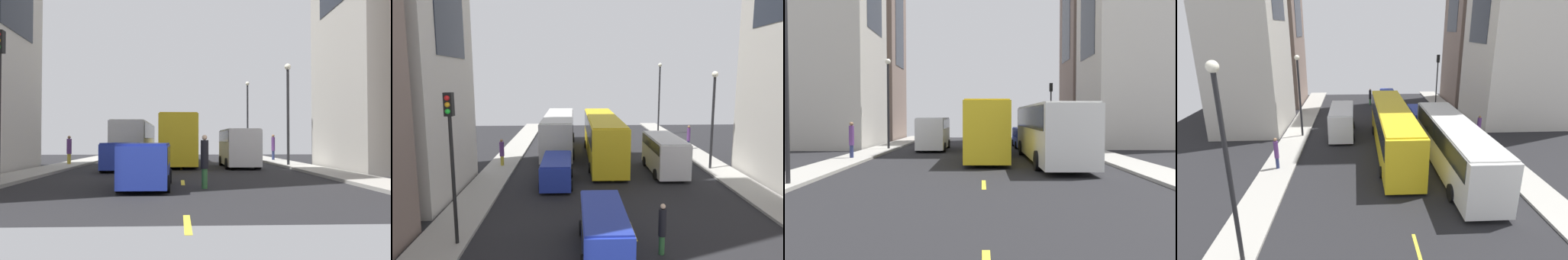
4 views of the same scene
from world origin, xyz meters
The scene contains 19 objects.
ground_plane centered at (0.00, 0.00, 0.00)m, with size 42.31×42.31×0.00m, color black.
sidewalk_west centered at (-8.04, 0.00, 0.07)m, with size 2.23×44.00×0.15m, color #9E9B93.
sidewalk_east centered at (8.04, 0.00, 0.07)m, with size 2.23×44.00×0.15m, color #9E9B93.
lane_stripe_0 centered at (0.00, -21.00, 0.01)m, with size 0.16×2.00×0.01m, color yellow.
lane_stripe_1 centered at (0.00, -12.60, 0.01)m, with size 0.16×2.00×0.01m, color yellow.
lane_stripe_2 centered at (0.00, -4.20, 0.01)m, with size 0.16×2.00×0.01m, color yellow.
lane_stripe_3 centered at (0.00, 4.20, 0.01)m, with size 0.16×2.00×0.01m, color yellow.
lane_stripe_4 centered at (0.00, 12.60, 0.01)m, with size 0.16×2.00×0.01m, color yellow.
city_bus_white centered at (-3.92, 4.73, 2.01)m, with size 2.80×12.75×3.35m.
streetcar_yellow centered at (-0.19, 1.25, 2.12)m, with size 2.70×14.00×3.59m.
delivery_van_white centered at (3.90, -3.09, 1.51)m, with size 2.25×5.83×2.58m.
car_blue_0 centered at (-1.42, -14.31, 1.02)m, with size 1.89×4.75×1.73m.
car_blue_1 centered at (-3.66, -5.53, 1.00)m, with size 2.02×4.72×1.69m.
pedestrian_crossing_mid centered at (0.80, -14.68, 1.09)m, with size 0.30×0.30×2.05m.
pedestrian_crossing_near centered at (8.05, 4.09, 1.33)m, with size 0.31×0.31×2.20m.
pedestrian_waiting_curb centered at (-7.99, -1.24, 1.21)m, with size 0.34×0.34×2.02m.
traffic_light_near_corner centered at (-7.33, -13.74, 4.37)m, with size 0.32×0.44×6.09m.
streetlamp_near centered at (7.43, 13.11, 5.07)m, with size 0.44×0.44×8.19m.
streetlamp_far centered at (7.43, -2.74, 4.47)m, with size 0.44×0.44×7.05m.
Camera 3 is at (0.09, 27.63, 2.69)m, focal length 35.53 mm.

